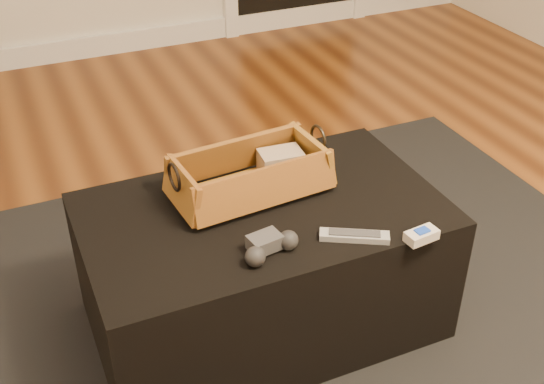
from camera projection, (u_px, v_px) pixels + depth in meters
name	position (u px, v px, depth m)	size (l,w,h in m)	color
baseboard	(93.00, 46.00, 3.93)	(5.00, 0.04, 0.12)	white
area_rug	(270.00, 331.00, 2.08)	(2.60, 2.00, 0.01)	black
ottoman	(263.00, 267.00, 2.00)	(1.00, 0.60, 0.42)	black
tv_remote	(246.00, 189.00, 1.92)	(0.24, 0.05, 0.02)	black
cloth_bundle	(281.00, 162.00, 2.00)	(0.12, 0.09, 0.07)	tan
wicker_basket	(250.00, 176.00, 1.93)	(0.47, 0.28, 0.16)	#A47325
game_controller	(269.00, 246.00, 1.70)	(0.17, 0.11, 0.05)	#3A3A3D
silver_remote	(354.00, 236.00, 1.77)	(0.18, 0.12, 0.02)	#AAACB2
cream_gadget	(422.00, 235.00, 1.76)	(0.09, 0.05, 0.03)	beige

